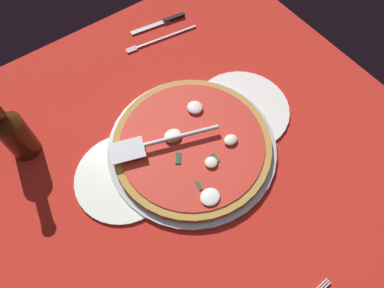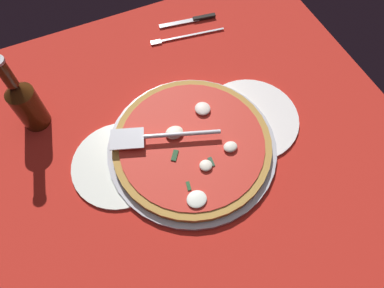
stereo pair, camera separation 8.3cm
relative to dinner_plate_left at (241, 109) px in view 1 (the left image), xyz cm
name	(u,v)px [view 1 (the left image)]	position (x,y,z in cm)	size (l,w,h in cm)	color
ground_plane	(194,156)	(17.20, 3.26, -1.00)	(105.30, 105.30, 0.80)	red
checker_pattern	(194,155)	(17.20, 3.26, -0.55)	(105.30, 105.30, 0.10)	silver
pizza_pan	(192,147)	(16.52, 1.65, 0.19)	(39.70, 39.70, 1.38)	#B4B5C0
dinner_plate_left	(241,109)	(0.00, 0.00, 0.00)	(24.03, 24.03, 1.00)	white
dinner_plate_right	(124,178)	(33.52, -1.23, 0.00)	(22.06, 22.06, 1.00)	white
pizza	(192,144)	(16.50, 1.69, 1.84)	(36.93, 36.93, 3.18)	#B6873D
pizza_server	(159,142)	(23.00, -2.01, 4.42)	(24.73, 11.46, 1.00)	silver
place_setting_near	(163,31)	(0.63, -34.88, -0.15)	(23.38, 15.66, 1.40)	white
beer_bottle	(13,132)	(48.15, -21.05, 7.68)	(6.45, 6.45, 22.06)	#42210C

